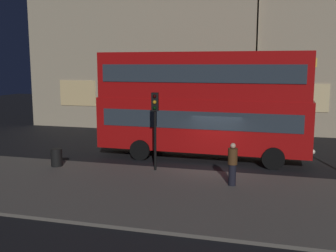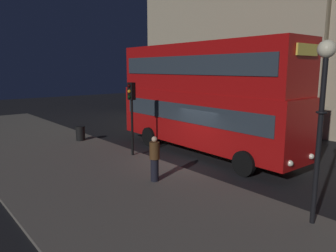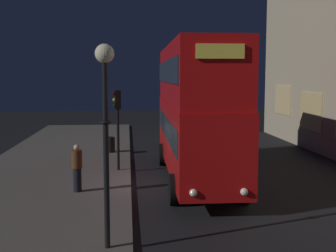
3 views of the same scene
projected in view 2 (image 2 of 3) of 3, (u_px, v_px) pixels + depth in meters
ground_plane at (189, 163)px, 15.34m from camera, size 80.00×80.00×0.00m
sidewalk_slab at (105, 183)px, 12.51m from camera, size 44.00×7.08×0.12m
building_with_clock at (247, 19)px, 28.46m from camera, size 17.98×9.03×17.52m
double_decker_bus at (202, 94)px, 16.64m from camera, size 11.34×2.90×5.68m
traffic_light_near_kerb at (131, 103)px, 15.85m from camera, size 0.36×0.38×3.65m
street_lamp at (323, 95)px, 8.53m from camera, size 0.47×0.47×5.06m
pedestrian at (155, 158)px, 12.42m from camera, size 0.39×0.39×1.78m
litter_bin at (80, 133)px, 19.59m from camera, size 0.55×0.55×0.86m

